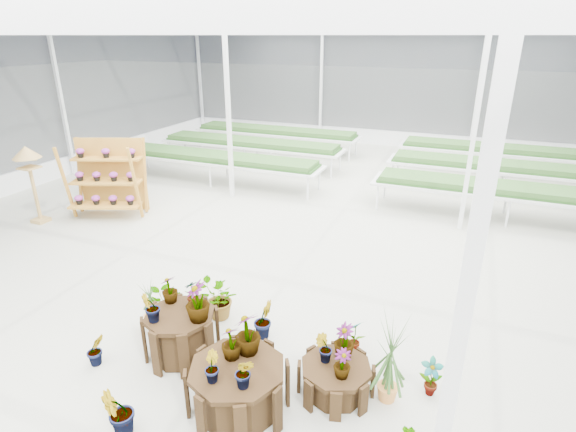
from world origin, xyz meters
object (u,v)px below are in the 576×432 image
at_px(shelf_rack, 107,179).
at_px(bird_table, 33,185).
at_px(plinth_tall, 182,334).
at_px(plinth_low, 336,379).
at_px(plinth_mid, 238,388).

height_order(shelf_rack, bird_table, shelf_rack).
bearing_deg(shelf_rack, plinth_tall, -60.05).
bearing_deg(shelf_rack, bird_table, -162.68).
xyz_separation_m(plinth_tall, bird_table, (-5.99, 2.82, 0.59)).
bearing_deg(plinth_tall, plinth_low, 2.60).
bearing_deg(plinth_mid, plinth_low, 34.99).
height_order(plinth_mid, bird_table, bird_table).
distance_m(plinth_tall, plinth_mid, 1.34).
bearing_deg(plinth_mid, bird_table, 154.59).
height_order(plinth_tall, bird_table, bird_table).
xyz_separation_m(plinth_mid, plinth_low, (1.00, 0.70, -0.11)).
relative_size(plinth_mid, shelf_rack, 0.64).
xyz_separation_m(plinth_tall, plinth_low, (2.20, 0.10, -0.13)).
distance_m(plinth_tall, plinth_low, 2.21).
bearing_deg(bird_table, shelf_rack, 39.96).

